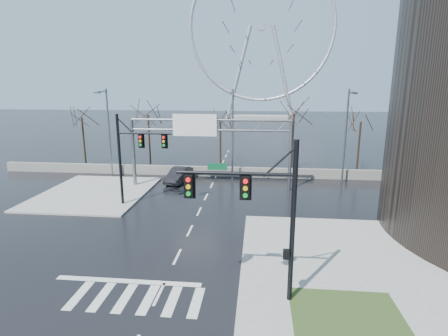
# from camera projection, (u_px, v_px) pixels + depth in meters

# --- Properties ---
(ground) EXTENTS (260.00, 260.00, 0.00)m
(ground) POSITION_uv_depth(u_px,v_px,m) (177.00, 257.00, 21.55)
(ground) COLOR black
(ground) RESTS_ON ground
(sidewalk_right_ext) EXTENTS (12.00, 10.00, 0.15)m
(sidewalk_right_ext) POSITION_uv_depth(u_px,v_px,m) (336.00, 248.00, 22.50)
(sidewalk_right_ext) COLOR gray
(sidewalk_right_ext) RESTS_ON ground
(sidewalk_far) EXTENTS (10.00, 12.00, 0.15)m
(sidewalk_far) POSITION_uv_depth(u_px,v_px,m) (95.00, 193.00, 34.22)
(sidewalk_far) COLOR gray
(sidewalk_far) RESTS_ON ground
(grass_strip) EXTENTS (5.00, 4.00, 0.02)m
(grass_strip) POSITION_uv_depth(u_px,v_px,m) (347.00, 315.00, 15.80)
(grass_strip) COLOR #2C431B
(grass_strip) RESTS_ON sidewalk_near
(barrier_wall) EXTENTS (52.00, 0.50, 1.10)m
(barrier_wall) POSITION_uv_depth(u_px,v_px,m) (216.00, 171.00, 40.79)
(barrier_wall) COLOR slate
(barrier_wall) RESTS_ON ground
(signal_mast_near) EXTENTS (5.52, 0.41, 8.00)m
(signal_mast_near) POSITION_uv_depth(u_px,v_px,m) (264.00, 207.00, 16.02)
(signal_mast_near) COLOR black
(signal_mast_near) RESTS_ON ground
(signal_mast_far) EXTENTS (4.72, 0.41, 8.00)m
(signal_mast_far) POSITION_uv_depth(u_px,v_px,m) (132.00, 152.00, 29.69)
(signal_mast_far) COLOR black
(signal_mast_far) RESTS_ON ground
(sign_gantry) EXTENTS (16.36, 0.40, 7.60)m
(sign_gantry) POSITION_uv_depth(u_px,v_px,m) (206.00, 138.00, 34.89)
(sign_gantry) COLOR slate
(sign_gantry) RESTS_ON ground
(streetlight_left) EXTENTS (0.50, 2.55, 10.00)m
(streetlight_left) POSITION_uv_depth(u_px,v_px,m) (107.00, 126.00, 38.95)
(streetlight_left) COLOR slate
(streetlight_left) RESTS_ON ground
(streetlight_mid) EXTENTS (0.50, 2.55, 10.00)m
(streetlight_mid) POSITION_uv_depth(u_px,v_px,m) (232.00, 128.00, 37.60)
(streetlight_mid) COLOR slate
(streetlight_mid) RESTS_ON ground
(streetlight_right) EXTENTS (0.50, 2.55, 10.00)m
(streetlight_right) POSITION_uv_depth(u_px,v_px,m) (347.00, 129.00, 36.44)
(streetlight_right) COLOR slate
(streetlight_right) RESTS_ON ground
(tree_far_left) EXTENTS (3.50, 3.50, 7.00)m
(tree_far_left) POSITION_uv_depth(u_px,v_px,m) (82.00, 123.00, 45.26)
(tree_far_left) COLOR black
(tree_far_left) RESTS_ON ground
(tree_left) EXTENTS (3.75, 3.75, 7.50)m
(tree_left) POSITION_uv_depth(u_px,v_px,m) (148.00, 121.00, 43.81)
(tree_left) COLOR black
(tree_left) RESTS_ON ground
(tree_center) EXTENTS (3.25, 3.25, 6.50)m
(tree_center) POSITION_uv_depth(u_px,v_px,m) (220.00, 127.00, 44.09)
(tree_center) COLOR black
(tree_center) RESTS_ON ground
(tree_right) EXTENTS (3.90, 3.90, 7.80)m
(tree_right) POSITION_uv_depth(u_px,v_px,m) (294.00, 121.00, 42.02)
(tree_right) COLOR black
(tree_right) RESTS_ON ground
(tree_far_right) EXTENTS (3.40, 3.40, 6.80)m
(tree_far_right) POSITION_uv_depth(u_px,v_px,m) (360.00, 128.00, 41.91)
(tree_far_right) COLOR black
(tree_far_right) RESTS_ON ground
(ferris_wheel) EXTENTS (45.00, 6.00, 50.91)m
(ferris_wheel) POSITION_uv_depth(u_px,v_px,m) (261.00, 33.00, 107.10)
(ferris_wheel) COLOR gray
(ferris_wheel) RESTS_ON ground
(car) EXTENTS (2.44, 5.01, 1.58)m
(car) POSITION_uv_depth(u_px,v_px,m) (179.00, 175.00, 38.20)
(car) COLOR black
(car) RESTS_ON ground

